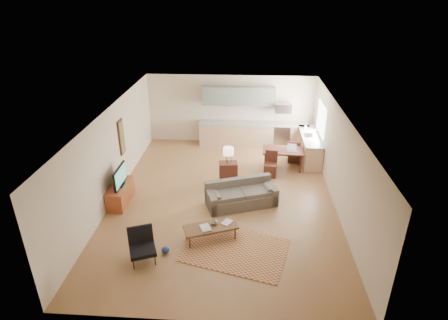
# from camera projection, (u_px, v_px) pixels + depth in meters

# --- Properties ---
(room) EXTENTS (9.00, 9.00, 9.00)m
(room) POSITION_uv_depth(u_px,v_px,m) (223.00, 158.00, 10.64)
(room) COLOR olive
(room) RESTS_ON ground
(kitchen_counter_back) EXTENTS (4.26, 0.64, 0.92)m
(kitchen_counter_back) POSITION_uv_depth(u_px,v_px,m) (253.00, 134.00, 14.73)
(kitchen_counter_back) COLOR tan
(kitchen_counter_back) RESTS_ON ground
(kitchen_counter_right) EXTENTS (0.64, 2.26, 0.92)m
(kitchen_counter_right) POSITION_uv_depth(u_px,v_px,m) (309.00, 147.00, 13.55)
(kitchen_counter_right) COLOR tan
(kitchen_counter_right) RESTS_ON ground
(kitchen_range) EXTENTS (0.62, 0.62, 0.90)m
(kitchen_range) POSITION_uv_depth(u_px,v_px,m) (281.00, 135.00, 14.67)
(kitchen_range) COLOR #A5A8AD
(kitchen_range) RESTS_ON ground
(kitchen_microwave) EXTENTS (0.62, 0.40, 0.35)m
(kitchen_microwave) POSITION_uv_depth(u_px,v_px,m) (283.00, 108.00, 14.21)
(kitchen_microwave) COLOR #A5A8AD
(kitchen_microwave) RESTS_ON room
(upper_cabinets) EXTENTS (2.80, 0.34, 0.70)m
(upper_cabinets) POSITION_uv_depth(u_px,v_px,m) (239.00, 96.00, 14.26)
(upper_cabinets) COLOR gray
(upper_cabinets) RESTS_ON room
(window_right) EXTENTS (0.02, 1.40, 1.05)m
(window_right) POSITION_uv_depth(u_px,v_px,m) (321.00, 119.00, 13.06)
(window_right) COLOR white
(window_right) RESTS_ON room
(wall_art_left) EXTENTS (0.06, 0.42, 1.10)m
(wall_art_left) POSITION_uv_depth(u_px,v_px,m) (122.00, 137.00, 11.55)
(wall_art_left) COLOR olive
(wall_art_left) RESTS_ON room
(triptych) EXTENTS (1.70, 0.04, 0.50)m
(triptych) POSITION_uv_depth(u_px,v_px,m) (228.00, 100.00, 14.49)
(triptych) COLOR #F5ECBB
(triptych) RESTS_ON room
(rug) EXTENTS (2.76, 2.25, 0.02)m
(rug) POSITION_uv_depth(u_px,v_px,m) (236.00, 250.00, 9.07)
(rug) COLOR #974527
(rug) RESTS_ON floor
(sofa) EXTENTS (2.27, 1.55, 0.72)m
(sofa) POSITION_uv_depth(u_px,v_px,m) (241.00, 194.00, 10.77)
(sofa) COLOR #5A5349
(sofa) RESTS_ON floor
(coffee_table) EXTENTS (1.44, 0.98, 0.40)m
(coffee_table) POSITION_uv_depth(u_px,v_px,m) (211.00, 233.00, 9.38)
(coffee_table) COLOR #51331C
(coffee_table) RESTS_ON floor
(book_a) EXTENTS (0.48, 0.50, 0.03)m
(book_a) POSITION_uv_depth(u_px,v_px,m) (201.00, 229.00, 9.17)
(book_a) COLOR maroon
(book_a) RESTS_ON coffee_table
(book_b) EXTENTS (0.47, 0.48, 0.02)m
(book_b) POSITION_uv_depth(u_px,v_px,m) (224.00, 221.00, 9.48)
(book_b) COLOR navy
(book_b) RESTS_ON coffee_table
(vase) EXTENTS (0.18, 0.18, 0.17)m
(vase) POSITION_uv_depth(u_px,v_px,m) (214.00, 221.00, 9.33)
(vase) COLOR black
(vase) RESTS_ON coffee_table
(armchair) EXTENTS (0.88, 0.88, 0.78)m
(armchair) POSITION_uv_depth(u_px,v_px,m) (142.00, 247.00, 8.58)
(armchair) COLOR black
(armchair) RESTS_ON floor
(tv_credenza) EXTENTS (0.48, 1.25, 0.58)m
(tv_credenza) POSITION_uv_depth(u_px,v_px,m) (120.00, 194.00, 10.92)
(tv_credenza) COLOR brown
(tv_credenza) RESTS_ON floor
(tv) EXTENTS (0.10, 0.96, 0.58)m
(tv) POSITION_uv_depth(u_px,v_px,m) (120.00, 176.00, 10.67)
(tv) COLOR black
(tv) RESTS_ON tv_credenza
(console_table) EXTENTS (0.62, 0.46, 0.67)m
(console_table) POSITION_uv_depth(u_px,v_px,m) (228.00, 172.00, 12.07)
(console_table) COLOR #3E1C14
(console_table) RESTS_ON floor
(table_lamp) EXTENTS (0.35, 0.35, 0.54)m
(table_lamp) POSITION_uv_depth(u_px,v_px,m) (228.00, 155.00, 11.81)
(table_lamp) COLOR beige
(table_lamp) RESTS_ON console_table
(dining_table) EXTENTS (1.43, 0.86, 0.70)m
(dining_table) POSITION_uv_depth(u_px,v_px,m) (283.00, 159.00, 12.91)
(dining_table) COLOR #3E1C14
(dining_table) RESTS_ON floor
(dining_chair_near) EXTENTS (0.46, 0.48, 0.85)m
(dining_chair_near) POSITION_uv_depth(u_px,v_px,m) (271.00, 164.00, 12.38)
(dining_chair_near) COLOR #3E1C14
(dining_chair_near) RESTS_ON floor
(dining_chair_far) EXTENTS (0.44, 0.45, 0.84)m
(dining_chair_far) POSITION_uv_depth(u_px,v_px,m) (294.00, 151.00, 13.38)
(dining_chair_far) COLOR #3E1C14
(dining_chair_far) RESTS_ON floor
(laptop) EXTENTS (0.30, 0.23, 0.22)m
(laptop) POSITION_uv_depth(u_px,v_px,m) (292.00, 148.00, 12.61)
(laptop) COLOR #A5A8AD
(laptop) RESTS_ON dining_table
(soap_bottle) EXTENTS (0.10, 0.11, 0.19)m
(soap_bottle) POSITION_uv_depth(u_px,v_px,m) (306.00, 126.00, 13.92)
(soap_bottle) COLOR #F5ECBB
(soap_bottle) RESTS_ON kitchen_counter_right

